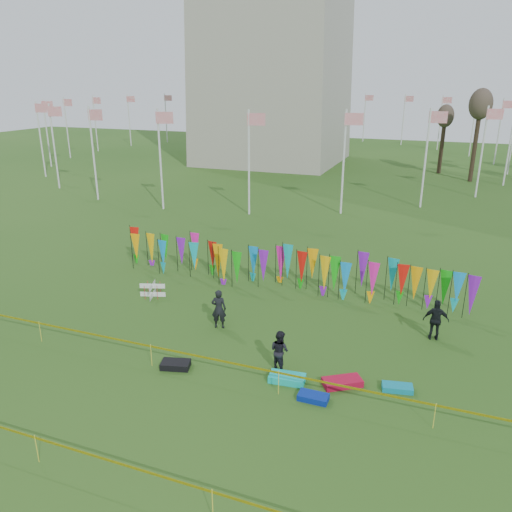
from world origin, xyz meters
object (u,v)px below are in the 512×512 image
(box_kite, at_px, (153,290))
(person_right, at_px, (436,320))
(kite_bag_black, at_px, (176,365))
(kite_bag_turquoise, at_px, (287,378))
(kite_bag_red, at_px, (342,382))
(kite_bag_blue, at_px, (313,397))
(person_left, at_px, (219,309))
(kite_bag_teal, at_px, (397,388))
(person_mid, at_px, (280,351))

(box_kite, xyz_separation_m, person_right, (13.03, 0.42, 0.51))
(kite_bag_black, bearing_deg, kite_bag_turquoise, 8.45)
(kite_bag_turquoise, distance_m, kite_bag_red, 1.92)
(kite_bag_blue, bearing_deg, person_left, 144.77)
(box_kite, height_order, kite_bag_teal, box_kite)
(person_left, relative_size, kite_bag_teal, 1.71)
(person_left, bearing_deg, kite_bag_black, 73.52)
(person_right, bearing_deg, kite_bag_red, 51.25)
(person_right, distance_m, kite_bag_teal, 4.40)
(box_kite, distance_m, kite_bag_blue, 10.88)
(kite_bag_blue, distance_m, kite_bag_red, 1.38)
(kite_bag_blue, bearing_deg, box_kite, 150.52)
(kite_bag_turquoise, distance_m, kite_bag_blue, 1.35)
(kite_bag_red, bearing_deg, kite_bag_turquoise, -166.39)
(box_kite, xyz_separation_m, kite_bag_red, (10.20, -4.18, -0.23))
(person_left, xyz_separation_m, kite_bag_blue, (5.08, -3.59, -0.77))
(kite_bag_black, bearing_deg, box_kite, 128.90)
(kite_bag_turquoise, relative_size, kite_bag_red, 0.93)
(kite_bag_turquoise, bearing_deg, box_kite, 150.96)
(box_kite, height_order, kite_bag_turquoise, box_kite)
(kite_bag_red, xyz_separation_m, kite_bag_teal, (1.82, 0.38, -0.03))
(person_left, relative_size, kite_bag_red, 1.30)
(person_left, height_order, kite_bag_blue, person_left)
(box_kite, relative_size, person_left, 0.40)
(person_right, height_order, kite_bag_blue, person_right)
(kite_bag_red, bearing_deg, kite_bag_blue, -121.68)
(kite_bag_black, bearing_deg, person_mid, 19.03)
(box_kite, xyz_separation_m, kite_bag_teal, (12.01, -3.79, -0.25))
(kite_bag_turquoise, xyz_separation_m, kite_bag_blue, (1.14, -0.73, -0.02))
(kite_bag_turquoise, distance_m, kite_bag_black, 4.15)
(person_left, height_order, kite_bag_turquoise, person_left)
(box_kite, relative_size, kite_bag_red, 0.52)
(kite_bag_black, relative_size, kite_bag_teal, 1.03)
(person_left, xyz_separation_m, kite_bag_turquoise, (3.95, -2.86, -0.74))
(box_kite, relative_size, kite_bag_teal, 0.69)
(kite_bag_blue, height_order, kite_bag_teal, kite_bag_blue)
(kite_bag_red, bearing_deg, person_right, 58.38)
(person_left, distance_m, kite_bag_teal, 7.93)
(person_right, relative_size, kite_bag_red, 1.29)
(box_kite, distance_m, kite_bag_black, 6.73)
(kite_bag_turquoise, relative_size, kite_bag_blue, 1.26)
(kite_bag_black, bearing_deg, kite_bag_blue, -1.27)
(kite_bag_turquoise, bearing_deg, kite_bag_black, -171.55)
(kite_bag_blue, bearing_deg, person_mid, 140.19)
(person_right, relative_size, kite_bag_blue, 1.74)
(person_mid, bearing_deg, person_left, -7.69)
(person_right, height_order, kite_bag_turquoise, person_right)
(kite_bag_turquoise, bearing_deg, person_left, 144.05)
(kite_bag_turquoise, bearing_deg, kite_bag_blue, -32.61)
(person_right, bearing_deg, kite_bag_teal, 69.36)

